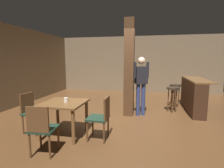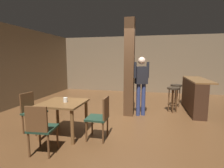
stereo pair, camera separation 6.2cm
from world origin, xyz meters
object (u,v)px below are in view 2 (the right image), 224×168
(bar_stool_near, at_px, (173,93))
(dining_table, at_px, (64,108))
(bar_stool_mid, at_px, (176,90))
(bar_counter, at_px, (193,95))
(standing_person, at_px, (141,82))
(chair_west, at_px, (32,110))
(chair_south, at_px, (41,127))
(napkin_cup, at_px, (65,100))
(chair_east, at_px, (101,116))

(bar_stool_near, bearing_deg, dining_table, -137.56)
(dining_table, bearing_deg, bar_stool_mid, 47.48)
(bar_counter, bearing_deg, standing_person, -152.75)
(dining_table, height_order, standing_person, standing_person)
(chair_west, bearing_deg, bar_counter, 32.82)
(chair_west, xyz_separation_m, chair_south, (0.82, -0.84, 0.00))
(napkin_cup, bearing_deg, chair_west, 179.46)
(dining_table, xyz_separation_m, bar_counter, (3.17, 2.57, -0.08))
(bar_counter, bearing_deg, napkin_cup, -140.47)
(chair_south, bearing_deg, napkin_cup, 87.42)
(standing_person, height_order, bar_stool_mid, standing_person)
(dining_table, height_order, napkin_cup, napkin_cup)
(bar_stool_mid, bearing_deg, dining_table, -132.52)
(chair_east, xyz_separation_m, napkin_cup, (-0.79, 0.03, 0.29))
(chair_west, height_order, chair_east, same)
(dining_table, distance_m, chair_east, 0.85)
(chair_west, bearing_deg, napkin_cup, -0.54)
(chair_south, bearing_deg, chair_west, 134.19)
(chair_east, height_order, bar_counter, bar_counter)
(napkin_cup, height_order, bar_stool_near, napkin_cup)
(dining_table, distance_m, bar_stool_mid, 3.97)
(standing_person, relative_size, bar_stool_mid, 2.17)
(chair_west, distance_m, chair_east, 1.65)
(chair_south, height_order, napkin_cup, chair_south)
(chair_west, xyz_separation_m, standing_person, (2.36, 1.73, 0.50))
(chair_south, height_order, bar_stool_mid, chair_south)
(chair_west, xyz_separation_m, bar_counter, (3.98, 2.56, 0.02))
(napkin_cup, bearing_deg, standing_person, 49.18)
(napkin_cup, distance_m, bar_stool_near, 3.38)
(chair_east, distance_m, bar_counter, 3.49)
(chair_south, xyz_separation_m, bar_stool_mid, (2.67, 3.76, 0.10))
(chair_south, height_order, bar_counter, bar_counter)
(bar_counter, bearing_deg, chair_west, -147.18)
(dining_table, relative_size, chair_west, 0.99)
(standing_person, height_order, bar_counter, standing_person)
(chair_east, distance_m, napkin_cup, 0.85)
(chair_west, bearing_deg, bar_stool_near, 34.59)
(chair_east, bearing_deg, bar_counter, 48.28)
(bar_stool_near, relative_size, bar_stool_mid, 0.99)
(chair_east, xyz_separation_m, bar_counter, (2.32, 2.60, 0.02))
(bar_counter, relative_size, bar_stool_near, 2.48)
(dining_table, distance_m, chair_west, 0.82)
(chair_south, height_order, bar_stool_near, chair_south)
(chair_south, distance_m, standing_person, 3.05)
(bar_stool_mid, bearing_deg, bar_counter, -36.21)
(chair_south, xyz_separation_m, bar_counter, (3.15, 3.41, 0.02))
(chair_east, relative_size, chair_south, 1.00)
(chair_west, relative_size, bar_stool_mid, 1.12)
(dining_table, relative_size, chair_south, 0.99)
(dining_table, xyz_separation_m, bar_stool_near, (2.52, 2.30, -0.01))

